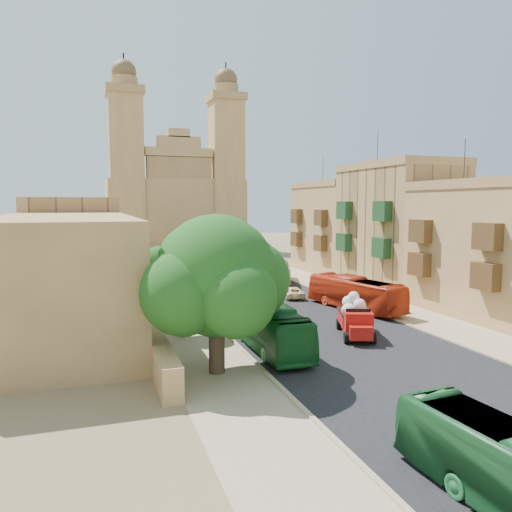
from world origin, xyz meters
TOP-DOWN VIEW (x-y plane):
  - ground at (0.00, 0.00)m, footprint 260.00×260.00m
  - road_surface at (0.00, 30.00)m, footprint 14.00×140.00m
  - sidewalk_east at (9.50, 30.00)m, footprint 5.00×140.00m
  - sidewalk_west at (-9.50, 30.00)m, footprint 5.00×140.00m
  - kerb_east at (7.00, 30.00)m, footprint 0.25×140.00m
  - kerb_west at (-7.00, 30.00)m, footprint 0.25×140.00m
  - townhouse_b at (15.95, 11.00)m, footprint 9.00×14.00m
  - townhouse_c at (15.95, 25.00)m, footprint 9.00×14.00m
  - townhouse_d at (15.95, 39.00)m, footprint 9.00×14.00m
  - west_wall at (-12.50, 20.00)m, footprint 1.00×40.00m
  - west_building_low at (-18.00, 18.00)m, footprint 10.00×28.00m
  - west_building_mid at (-18.00, 44.00)m, footprint 10.00×22.00m
  - church at (-0.00, 78.61)m, footprint 28.00×22.50m
  - ficus_tree at (-9.42, 4.01)m, footprint 8.77×8.07m
  - street_tree_a at (-10.00, 12.00)m, footprint 3.15×3.15m
  - street_tree_b at (-10.00, 24.00)m, footprint 3.55×3.55m
  - street_tree_c at (-10.00, 36.00)m, footprint 2.80×2.80m
  - street_tree_d at (-10.00, 48.00)m, footprint 3.07×3.07m
  - red_truck at (1.58, 8.41)m, footprint 3.58×5.53m
  - olive_pickup at (6.16, 20.00)m, footprint 3.56×4.84m
  - bus_green_north at (-5.26, 7.62)m, footprint 2.53×10.60m
  - bus_red_east at (6.04, 16.36)m, footprint 4.80×10.65m
  - bus_cream_east at (5.41, 32.94)m, footprint 4.74×8.67m
  - car_blue_a at (-4.04, 16.72)m, footprint 2.33×3.80m
  - car_white_a at (-3.15, 33.67)m, footprint 2.20×4.05m
  - car_cream at (2.89, 23.17)m, footprint 2.59×4.26m
  - car_dkblue at (-4.17, 49.65)m, footprint 3.28×4.56m
  - car_white_b at (3.49, 39.65)m, footprint 2.48×4.19m
  - car_blue_b at (-3.81, 52.60)m, footprint 2.17×4.26m
  - pedestrian_a at (8.96, 14.22)m, footprint 0.80×0.67m
  - pedestrian_c at (10.37, 16.29)m, footprint 0.49×0.98m

SIDE VIEW (x-z plane):
  - ground at x=0.00m, z-range 0.00..0.00m
  - road_surface at x=0.00m, z-range 0.00..0.01m
  - sidewalk_east at x=9.50m, z-range 0.00..0.01m
  - sidewalk_west at x=-9.50m, z-range 0.00..0.01m
  - kerb_east at x=7.00m, z-range 0.00..0.12m
  - kerb_west at x=-7.00m, z-range 0.00..0.12m
  - car_cream at x=2.89m, z-range 0.00..1.11m
  - car_blue_a at x=-4.04m, z-range 0.00..1.21m
  - car_dkblue at x=-4.17m, z-range 0.00..1.23m
  - car_white_a at x=-3.15m, z-range 0.00..1.27m
  - car_white_b at x=3.49m, z-range 0.00..1.34m
  - car_blue_b at x=-3.81m, z-range 0.00..1.34m
  - pedestrian_c at x=10.37m, z-range 0.00..1.61m
  - olive_pickup at x=6.16m, z-range -0.02..1.81m
  - west_wall at x=-12.50m, z-range 0.00..1.80m
  - pedestrian_a at x=8.96m, z-range 0.00..1.87m
  - bus_cream_east at x=5.41m, z-range 0.00..2.37m
  - red_truck at x=1.58m, z-range -0.18..2.87m
  - bus_red_east at x=6.04m, z-range 0.00..2.89m
  - bus_green_north at x=-5.26m, z-range 0.00..2.95m
  - street_tree_c at x=-10.00m, z-range 0.72..5.03m
  - street_tree_d at x=-10.00m, z-range 0.79..5.51m
  - street_tree_a at x=-10.00m, z-range 0.82..5.66m
  - street_tree_b at x=-10.00m, z-range 0.93..6.39m
  - west_building_low at x=-18.00m, z-range 0.00..8.40m
  - west_building_mid at x=-18.00m, z-range 0.00..10.00m
  - ficus_tree at x=-9.42m, z-range 0.80..9.57m
  - townhouse_b at x=15.95m, z-range -1.79..13.11m
  - townhouse_d at x=15.95m, z-range -1.79..14.11m
  - townhouse_c at x=15.95m, z-range -1.79..15.61m
  - church at x=0.00m, z-range -8.63..27.67m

